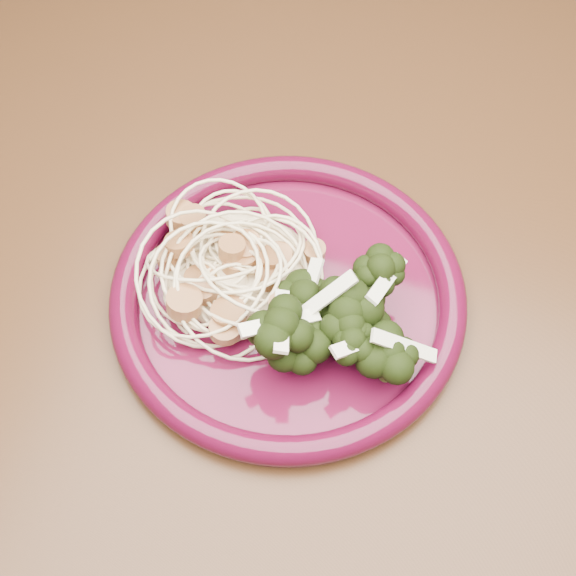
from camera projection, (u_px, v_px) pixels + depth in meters
The scene contains 6 objects.
dining_table at pixel (313, 319), 0.70m from camera, with size 1.20×0.80×0.75m.
dinner_plate at pixel (288, 296), 0.58m from camera, with size 0.31×0.31×0.02m.
spaghetti_pile at pixel (239, 264), 0.58m from camera, with size 0.12×0.10×0.03m, color #F7E2AE.
scallop_cluster at pixel (237, 237), 0.56m from camera, with size 0.12×0.12×0.04m, color #A56C3A, non-canonical shape.
broccoli_pile at pixel (351, 312), 0.55m from camera, with size 0.09×0.15×0.05m, color black.
onion_garnish at pixel (354, 288), 0.52m from camera, with size 0.06×0.09×0.05m, color white, non-canonical shape.
Camera 1 is at (0.10, -0.33, 1.25)m, focal length 50.00 mm.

